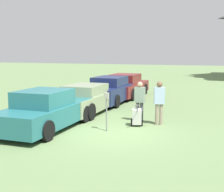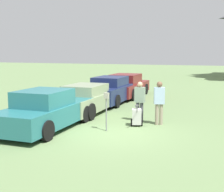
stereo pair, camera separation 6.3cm
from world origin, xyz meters
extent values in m
plane|color=#607A4C|center=(0.00, 0.00, 0.00)|extent=(120.00, 120.00, 0.00)
cube|color=#23666B|center=(-2.59, -0.24, 0.56)|extent=(2.01, 4.81, 0.73)
cube|color=#23666B|center=(-2.59, -0.43, 1.22)|extent=(1.71, 2.05, 0.60)
cylinder|color=black|center=(-3.55, 1.21, 0.35)|extent=(0.20, 0.71, 0.70)
cylinder|color=black|center=(-1.71, 1.26, 0.35)|extent=(0.20, 0.71, 0.70)
cylinder|color=black|center=(-3.47, -1.74, 0.35)|extent=(0.20, 0.71, 0.70)
cylinder|color=black|center=(-1.63, -1.69, 0.35)|extent=(0.20, 0.71, 0.70)
cube|color=gray|center=(-2.59, 3.30, 0.56)|extent=(1.94, 5.19, 0.72)
cube|color=gray|center=(-2.59, 3.10, 1.15)|extent=(1.64, 2.20, 0.46)
cylinder|color=black|center=(-3.52, 4.87, 0.37)|extent=(0.20, 0.74, 0.74)
cylinder|color=black|center=(-1.75, 4.92, 0.37)|extent=(0.20, 0.74, 0.74)
cylinder|color=black|center=(-3.43, 1.68, 0.37)|extent=(0.20, 0.74, 0.74)
cylinder|color=black|center=(-1.67, 1.73, 0.37)|extent=(0.20, 0.74, 0.74)
cube|color=#19234C|center=(-2.59, 6.46, 0.60)|extent=(1.94, 5.07, 0.81)
cube|color=#19234C|center=(-2.59, 6.26, 1.26)|extent=(1.64, 2.15, 0.52)
cylinder|color=black|center=(-3.52, 7.99, 0.35)|extent=(0.20, 0.71, 0.70)
cylinder|color=black|center=(-1.75, 8.04, 0.35)|extent=(0.20, 0.71, 0.70)
cylinder|color=black|center=(-3.43, 4.88, 0.35)|extent=(0.20, 0.71, 0.70)
cylinder|color=black|center=(-1.67, 4.93, 0.35)|extent=(0.20, 0.71, 0.70)
cube|color=maroon|center=(-2.59, 9.12, 0.55)|extent=(2.03, 5.15, 0.70)
cube|color=maroon|center=(-2.59, 8.92, 1.20)|extent=(1.72, 2.19, 0.59)
cylinder|color=black|center=(-3.56, 10.68, 0.36)|extent=(0.20, 0.73, 0.73)
cylinder|color=black|center=(-1.71, 10.73, 0.36)|extent=(0.20, 0.73, 0.73)
cylinder|color=black|center=(-3.47, 7.52, 0.36)|extent=(0.20, 0.73, 0.73)
cylinder|color=black|center=(-1.62, 7.57, 0.36)|extent=(0.20, 0.73, 0.73)
cylinder|color=slate|center=(-0.33, 0.27, 0.61)|extent=(0.05, 0.05, 1.22)
cube|color=gray|center=(-0.33, 0.27, 1.33)|extent=(0.18, 0.09, 0.22)
cylinder|color=#3F3F47|center=(0.45, 2.28, 0.41)|extent=(0.14, 0.14, 0.82)
cylinder|color=#3F3F47|center=(0.28, 2.28, 0.41)|extent=(0.14, 0.14, 0.82)
cube|color=gray|center=(0.36, 2.28, 1.15)|extent=(0.42, 0.22, 0.65)
sphere|color=tan|center=(0.36, 2.28, 1.58)|extent=(0.22, 0.22, 0.22)
cylinder|color=gray|center=(1.34, 2.01, 0.43)|extent=(0.14, 0.14, 0.85)
cylinder|color=gray|center=(1.18, 1.95, 0.43)|extent=(0.14, 0.14, 0.85)
cube|color=#99B2CC|center=(1.26, 1.98, 1.19)|extent=(0.47, 0.35, 0.68)
sphere|color=brown|center=(1.26, 1.98, 1.65)|extent=(0.23, 0.23, 0.23)
cube|color=#B2B2AD|center=(0.49, 1.45, 0.38)|extent=(0.48, 0.53, 0.60)
cone|color=#59595B|center=(0.49, 1.45, 0.76)|extent=(0.18, 0.18, 0.16)
cylinder|color=#4C4C4C|center=(0.64, 1.00, 0.78)|extent=(0.21, 0.57, 0.43)
cylinder|color=black|center=(0.29, 1.38, 0.14)|extent=(0.14, 0.28, 0.28)
cylinder|color=black|center=(0.69, 1.51, 0.14)|extent=(0.14, 0.28, 0.28)
camera|label=1|loc=(3.99, -10.24, 2.93)|focal=50.00mm
camera|label=2|loc=(4.05, -10.22, 2.93)|focal=50.00mm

